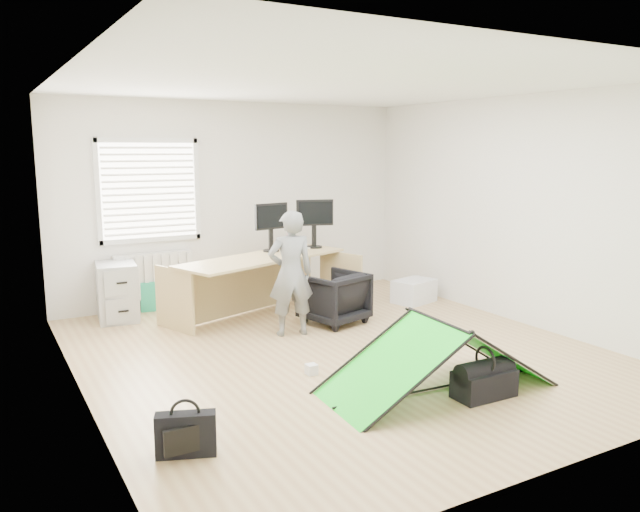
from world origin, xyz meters
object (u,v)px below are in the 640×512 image
monitor_right (314,230)px  office_chair (334,298)px  filing_cabinet (117,292)px  thermos (290,239)px  desk (263,287)px  kite (437,355)px  laptop_bag (186,434)px  duffel_bag (484,384)px  monitor_left (271,234)px  person (291,273)px  storage_crate (414,291)px

monitor_right → office_chair: size_ratio=0.72×
filing_cabinet → thermos: size_ratio=2.64×
desk → kite: bearing=-102.7°
kite → laptop_bag: (-2.26, -0.08, -0.16)m
thermos → duffel_bag: size_ratio=0.50×
thermos → duffel_bag: (0.06, -3.53, -0.79)m
filing_cabinet → kite: filing_cabinet is taller
monitor_left → person: 1.18m
monitor_left → monitor_right: size_ratio=0.97×
filing_cabinet → monitor_left: (1.85, -0.50, 0.65)m
laptop_bag → office_chair: bearing=63.6°
filing_cabinet → office_chair: (2.24, -1.42, -0.04)m
monitor_right → thermos: 0.37m
filing_cabinet → laptop_bag: filing_cabinet is taller
monitor_right → laptop_bag: 4.39m
desk → thermos: size_ratio=8.46×
duffel_bag → filing_cabinet: bearing=119.6°
desk → storage_crate: (2.12, -0.28, -0.23)m
desk → thermos: (0.53, 0.32, 0.52)m
filing_cabinet → duffel_bag: bearing=-54.4°
monitor_left → laptop_bag: monitor_left is taller
filing_cabinet → thermos: bearing=-5.8°
person → storage_crate: size_ratio=2.54×
monitor_left → laptop_bag: size_ratio=1.17×
person → duffel_bag: person is taller
duffel_bag → storage_crate: bearing=63.4°
monitor_left → duffel_bag: 3.64m
laptop_bag → duffel_bag: bearing=15.7°
thermos → office_chair: (0.11, -0.94, -0.59)m
monitor_right → duffel_bag: bearing=-76.7°
laptop_bag → thermos: bearing=74.4°
monitor_left → office_chair: monitor_left is taller
desk → filing_cabinet: 1.79m
filing_cabinet → kite: (1.94, -3.68, -0.04)m
filing_cabinet → kite: size_ratio=0.35×
storage_crate → duffel_bag: storage_crate is taller
storage_crate → duffel_bag: bearing=-117.6°
desk → filing_cabinet: desk is taller
person → monitor_right: bearing=-117.1°
monitor_right → kite: size_ratio=0.24×
desk → duffel_bag: desk is taller
kite → filing_cabinet: bearing=121.8°
thermos → office_chair: thermos is taller
storage_crate → laptop_bag: (-4.04, -2.68, -0.00)m
kite → person: bearing=103.9°
person → duffel_bag: 2.55m
person → laptop_bag: bearing=61.0°
office_chair → duffel_bag: 2.59m
person → duffel_bag: size_ratio=2.66×
desk → duffel_bag: 3.27m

